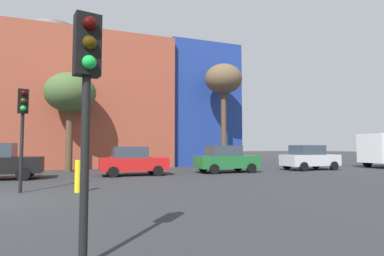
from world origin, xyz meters
name	(u,v)px	position (x,y,z in m)	size (l,w,h in m)	color
building_backdrop	(51,105)	(0.53, 19.85, 5.56)	(33.25, 12.98, 12.88)	#9E4733
parked_car_3	(133,161)	(5.95, 7.15, 0.84)	(3.90, 1.91, 1.69)	red
parked_car_4	(226,159)	(12.04, 7.15, 0.88)	(4.08, 2.00, 1.77)	#1E662D
parked_car_5	(309,158)	(18.81, 7.15, 0.89)	(4.15, 2.04, 1.80)	silver
traffic_light_near_right	(87,79)	(3.02, -6.52, 2.64)	(0.40, 0.39, 3.58)	black
traffic_light_island	(23,116)	(0.98, 1.69, 2.81)	(0.40, 0.39, 3.81)	black
bare_tree_0	(223,81)	(14.19, 11.83, 7.14)	(3.09, 3.09, 8.58)	brown
bare_tree_1	(70,94)	(2.34, 11.69, 5.34)	(3.44, 3.44, 6.81)	brown
bollard_yellow_1	(78,176)	(2.95, 1.06, 0.59)	(0.24, 0.24, 1.18)	yellow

